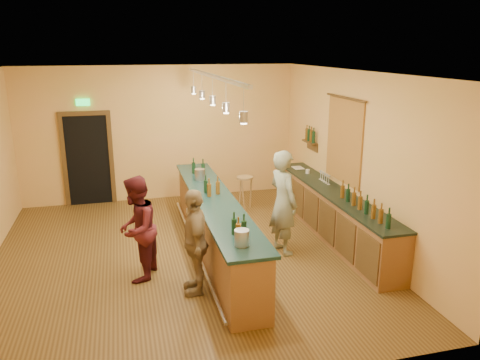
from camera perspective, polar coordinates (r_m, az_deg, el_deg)
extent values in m
plane|color=#513517|center=(8.51, -7.01, -9.20)|extent=(7.00, 7.00, 0.00)
cube|color=silver|center=(7.73, -7.83, 12.83)|extent=(6.50, 7.00, 0.02)
cube|color=#DCB252|center=(11.37, -9.66, 5.59)|extent=(6.50, 0.02, 3.20)
cube|color=#DCB252|center=(4.70, -1.88, -9.20)|extent=(6.50, 0.02, 3.20)
cube|color=#DCB252|center=(8.95, 13.73, 2.56)|extent=(0.02, 7.00, 3.20)
cube|color=black|center=(11.46, -18.02, 2.28)|extent=(0.95, 0.06, 2.10)
cube|color=#442F14|center=(11.48, -20.63, 2.07)|extent=(0.10, 0.08, 2.10)
cube|color=#442F14|center=(11.41, -15.40, 2.45)|extent=(0.10, 0.08, 2.10)
cube|color=#442F14|center=(11.24, -18.50, 7.71)|extent=(1.15, 0.08, 0.10)
cube|color=#19E54C|center=(11.20, -18.62, 8.97)|extent=(0.30, 0.04, 0.15)
cube|color=#A53E21|center=(9.23, 12.57, 4.63)|extent=(0.03, 1.40, 1.60)
cube|color=#442F14|center=(10.59, 8.50, 4.60)|extent=(0.16, 0.55, 0.03)
cube|color=#442F14|center=(10.64, 8.82, 4.09)|extent=(0.03, 0.55, 0.18)
cube|color=brown|center=(9.32, 11.17, -4.14)|extent=(0.55, 4.50, 0.90)
cube|color=black|center=(9.17, 11.33, -1.38)|extent=(0.60, 4.55, 0.04)
cylinder|color=silver|center=(10.29, 8.25, 1.05)|extent=(0.09, 0.09, 0.09)
cube|color=silver|center=(10.73, 7.08, 1.49)|extent=(0.22, 0.30, 0.01)
cube|color=brown|center=(8.40, -3.10, -5.74)|extent=(0.60, 5.00, 1.00)
cube|color=#132F2D|center=(8.22, -3.16, -2.34)|extent=(0.70, 5.10, 0.05)
cylinder|color=silver|center=(8.48, -5.48, -8.14)|extent=(0.05, 5.00, 0.05)
cylinder|color=silver|center=(6.24, 0.21, -7.05)|extent=(0.20, 0.20, 0.22)
cylinder|color=silver|center=(9.30, -4.93, 0.68)|extent=(0.20, 0.20, 0.22)
cube|color=silver|center=(7.82, -3.40, 12.55)|extent=(0.06, 4.60, 0.05)
cylinder|color=silver|center=(5.89, 0.46, 9.62)|extent=(0.01, 0.01, 0.35)
cylinder|color=#A5A5AD|center=(5.92, 0.45, 7.70)|extent=(0.11, 0.11, 0.14)
cylinder|color=#FFEABF|center=(5.93, 0.45, 6.93)|extent=(0.08, 0.08, 0.02)
cylinder|color=silver|center=(6.86, -1.73, 10.50)|extent=(0.01, 0.01, 0.35)
cylinder|color=#A5A5AD|center=(6.88, -1.71, 8.85)|extent=(0.11, 0.11, 0.14)
cylinder|color=#FFEABF|center=(6.89, -1.71, 8.19)|extent=(0.08, 0.08, 0.02)
cylinder|color=silver|center=(7.83, -3.38, 11.16)|extent=(0.01, 0.01, 0.35)
cylinder|color=#A5A5AD|center=(7.85, -3.35, 9.70)|extent=(0.11, 0.11, 0.14)
cylinder|color=#FFEABF|center=(7.86, -3.34, 9.12)|extent=(0.08, 0.08, 0.02)
cylinder|color=silver|center=(8.81, -4.66, 11.66)|extent=(0.01, 0.01, 0.35)
cylinder|color=#A5A5AD|center=(8.83, -4.63, 10.37)|extent=(0.11, 0.11, 0.14)
cylinder|color=#FFEABF|center=(8.84, -4.62, 9.85)|extent=(0.08, 0.08, 0.02)
cylinder|color=silver|center=(9.80, -5.70, 12.06)|extent=(0.01, 0.01, 0.35)
cylinder|color=#A5A5AD|center=(9.81, -5.67, 10.90)|extent=(0.11, 0.11, 0.14)
cylinder|color=#FFEABF|center=(9.82, -5.65, 10.43)|extent=(0.08, 0.08, 0.02)
imported|color=gray|center=(8.32, 5.29, -2.73)|extent=(0.61, 0.78, 1.89)
imported|color=#59191E|center=(7.55, -12.47, -5.84)|extent=(0.89, 1.00, 1.69)
imported|color=#997A51|center=(7.03, -5.49, -7.47)|extent=(0.48, 0.98, 1.63)
cylinder|color=#9D7E46|center=(10.59, 0.60, 0.30)|extent=(0.37, 0.37, 0.04)
cylinder|color=#9D7E46|center=(10.74, 1.32, -1.62)|extent=(0.04, 0.04, 0.72)
cylinder|color=#9D7E46|center=(10.80, 0.06, -1.51)|extent=(0.04, 0.04, 0.72)
cylinder|color=#9D7E46|center=(10.57, 0.39, -1.90)|extent=(0.04, 0.04, 0.72)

